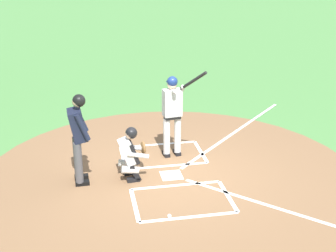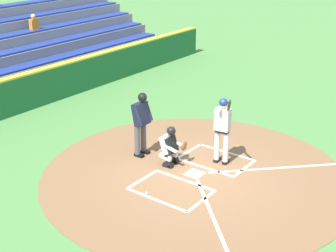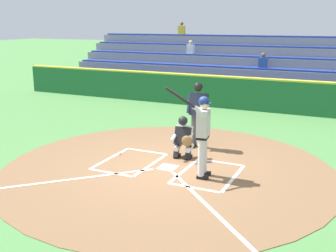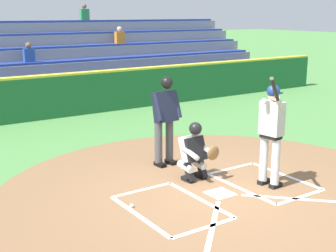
# 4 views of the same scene
# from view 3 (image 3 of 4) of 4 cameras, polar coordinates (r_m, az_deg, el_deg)

# --- Properties ---
(ground_plane) EXTENTS (120.00, 120.00, 0.00)m
(ground_plane) POSITION_cam_3_polar(r_m,az_deg,el_deg) (9.95, -0.05, -5.89)
(ground_plane) COLOR #4C8442
(dirt_circle) EXTENTS (8.00, 8.00, 0.01)m
(dirt_circle) POSITION_cam_3_polar(r_m,az_deg,el_deg) (9.94, -0.05, -5.86)
(dirt_circle) COLOR brown
(dirt_circle) RESTS_ON ground
(home_plate_and_chalk) EXTENTS (7.93, 4.91, 0.01)m
(home_plate_and_chalk) POSITION_cam_3_polar(r_m,az_deg,el_deg) (9.20, -2.41, -7.51)
(home_plate_and_chalk) COLOR white
(home_plate_and_chalk) RESTS_ON dirt_circle
(batter) EXTENTS (0.88, 0.81, 2.13)m
(batter) POSITION_cam_3_polar(r_m,az_deg,el_deg) (9.07, 4.86, -0.67)
(batter) COLOR silver
(batter) RESTS_ON ground
(catcher) EXTENTS (0.62, 0.61, 1.13)m
(catcher) POSITION_cam_3_polar(r_m,az_deg,el_deg) (10.45, 2.18, -1.48)
(catcher) COLOR black
(catcher) RESTS_ON ground
(plate_umpire) EXTENTS (0.59, 0.43, 1.86)m
(plate_umpire) POSITION_cam_3_polar(r_m,az_deg,el_deg) (11.25, 4.28, 2.19)
(plate_umpire) COLOR #4C4C51
(plate_umpire) RESTS_ON ground
(baseball) EXTENTS (0.07, 0.07, 0.07)m
(baseball) POSITION_cam_3_polar(r_m,az_deg,el_deg) (10.94, -6.79, -3.88)
(baseball) COLOR white
(baseball) RESTS_ON ground
(backstop_wall) EXTENTS (22.00, 0.36, 1.31)m
(backstop_wall) POSITION_cam_3_polar(r_m,az_deg,el_deg) (16.67, 11.03, 4.46)
(backstop_wall) COLOR #1E6033
(backstop_wall) RESTS_ON ground
(bleacher_stand) EXTENTS (20.00, 5.10, 3.45)m
(bleacher_stand) POSITION_cam_3_polar(r_m,az_deg,el_deg) (20.31, 13.80, 7.05)
(bleacher_stand) COLOR gray
(bleacher_stand) RESTS_ON ground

